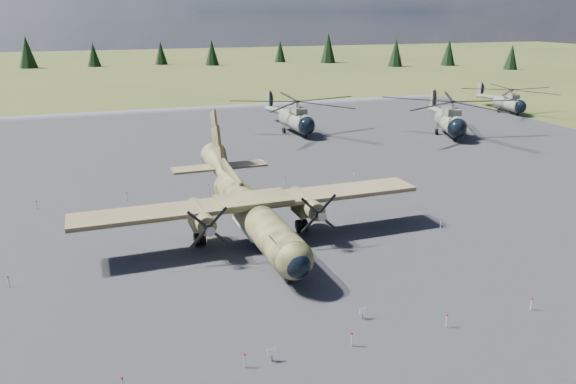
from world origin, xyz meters
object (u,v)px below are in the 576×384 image
object	(u,v)px
helicopter_mid	(451,111)
helicopter_near	(296,110)
helicopter_far	(510,96)
transport_plane	(250,206)

from	to	relation	value
helicopter_mid	helicopter_near	bearing A→B (deg)	176.82
helicopter_near	helicopter_far	size ratio (longest dim) A/B	1.15
helicopter_near	transport_plane	bearing A→B (deg)	-118.43
transport_plane	helicopter_far	bearing A→B (deg)	33.52
helicopter_mid	helicopter_far	world-z (taller)	helicopter_mid
transport_plane	helicopter_far	distance (m)	71.87
helicopter_mid	helicopter_far	xyz separation A→B (m)	(21.53, 13.51, -0.67)
transport_plane	helicopter_mid	xyz separation A→B (m)	(37.43, 27.58, 1.15)
helicopter_mid	transport_plane	bearing A→B (deg)	-123.49
helicopter_far	transport_plane	bearing A→B (deg)	-139.08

